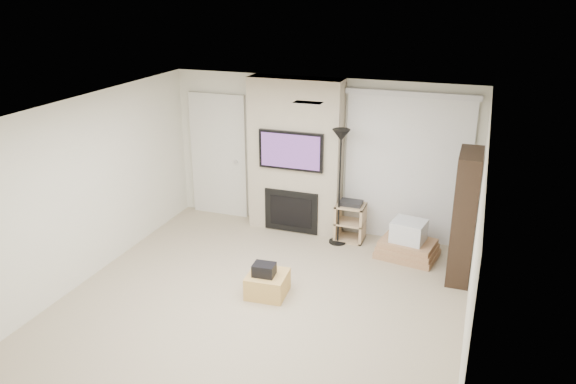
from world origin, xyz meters
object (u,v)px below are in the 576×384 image
(av_stand, at_px, (350,220))
(bookshelf, at_px, (465,216))
(ottoman, at_px, (267,284))
(box_stack, at_px, (408,243))
(floor_lamp, at_px, (341,155))

(av_stand, height_order, bookshelf, bookshelf)
(ottoman, height_order, box_stack, box_stack)
(box_stack, relative_size, bookshelf, 0.53)
(box_stack, bearing_deg, bookshelf, -24.98)
(floor_lamp, bearing_deg, bookshelf, -14.20)
(floor_lamp, bearing_deg, box_stack, -6.07)
(ottoman, height_order, floor_lamp, floor_lamp)
(ottoman, height_order, bookshelf, bookshelf)
(av_stand, xyz_separation_m, bookshelf, (1.71, -0.64, 0.55))
(ottoman, xyz_separation_m, floor_lamp, (0.47, 1.84, 1.30))
(floor_lamp, xyz_separation_m, bookshelf, (1.86, -0.47, -0.55))
(av_stand, distance_m, box_stack, 1.00)
(ottoman, bearing_deg, av_stand, 72.84)
(box_stack, bearing_deg, av_stand, 163.19)
(floor_lamp, height_order, box_stack, floor_lamp)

